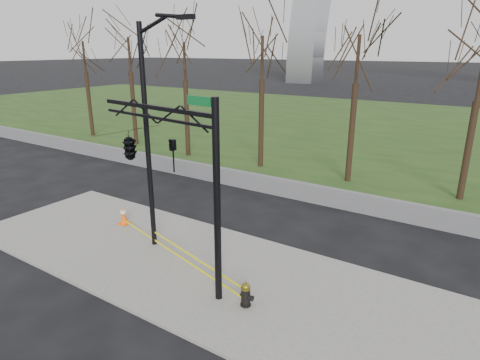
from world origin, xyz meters
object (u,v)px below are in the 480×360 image
Objects in this scene: street_light at (151,124)px; traffic_cone at (123,215)px; fire_hydrant at (246,295)px; traffic_signal_mast at (143,148)px.

traffic_cone is at bearing 167.82° from street_light.
street_light is at bearing 168.63° from fire_hydrant.
traffic_cone is 0.13× the size of traffic_signal_mast.
traffic_signal_mast is (0.69, -1.06, -0.55)m from street_light.
street_light is at bearing -13.68° from traffic_cone.
traffic_signal_mast is at bearing -27.26° from traffic_cone.
fire_hydrant is at bearing -14.83° from street_light.
fire_hydrant is 0.98× the size of traffic_cone.
traffic_cone is 0.10× the size of street_light.
traffic_cone is 4.99m from street_light.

